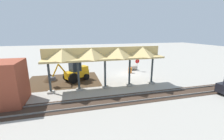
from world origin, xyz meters
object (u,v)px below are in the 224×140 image
Objects in this scene: traffic_barrel at (130,70)px; stop_sign at (137,62)px; concrete_pipe at (133,68)px; backhoe at (76,72)px.

stop_sign is at bearing -154.04° from traffic_barrel.
concrete_pipe is 2.11m from traffic_barrel.
stop_sign reaches higher than traffic_barrel.
backhoe is 8.99m from traffic_barrel.
backhoe reaches higher than stop_sign.
traffic_barrel is at bearing 52.47° from concrete_pipe.
backhoe is (10.32, 2.76, -0.27)m from stop_sign.
stop_sign is 10.69m from backhoe.
traffic_barrel reaches higher than concrete_pipe.
concrete_pipe is 1.36× the size of traffic_barrel.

